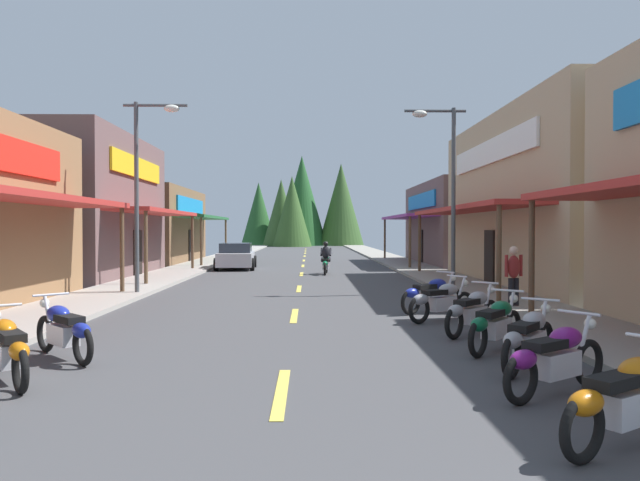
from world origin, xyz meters
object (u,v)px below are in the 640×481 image
object	(u,v)px
motorcycle_parked_right_3	(496,323)
motorcycle_parked_left_2	(8,348)
motorcycle_parked_right_2	(529,338)
motorcycle_parked_right_4	(472,311)
motorcycle_parked_right_5	(441,300)
pedestrian_browsing	(514,273)
motorcycle_parked_left_3	(64,329)
motorcycle_parked_right_6	(431,294)
motorcycle_parked_right_0	(626,398)
parked_car_curbside	(236,256)
streetlamp_left	(146,170)
streetlamp_right	(444,173)
motorcycle_parked_right_1	(555,358)
rider_cruising_lead	(326,261)

from	to	relation	value
motorcycle_parked_right_3	motorcycle_parked_left_2	size ratio (longest dim) A/B	0.97
motorcycle_parked_right_2	motorcycle_parked_right_4	xyz separation A→B (m)	(-0.03, 3.02, 0.00)
motorcycle_parked_right_2	motorcycle_parked_right_5	bearing A→B (deg)	42.06
motorcycle_parked_left_2	pedestrian_browsing	size ratio (longest dim) A/B	1.04
motorcycle_parked_right_4	motorcycle_parked_left_3	world-z (taller)	same
motorcycle_parked_right_6	pedestrian_browsing	size ratio (longest dim) A/B	1.08
motorcycle_parked_right_0	motorcycle_parked_left_3	size ratio (longest dim) A/B	1.16
motorcycle_parked_right_4	parked_car_curbside	distance (m)	21.42
streetlamp_left	motorcycle_parked_left_2	world-z (taller)	streetlamp_left
motorcycle_parked_right_6	parked_car_curbside	world-z (taller)	parked_car_curbside
streetlamp_right	pedestrian_browsing	xyz separation A→B (m)	(0.87, -4.23, -3.03)
motorcycle_parked_left_3	parked_car_curbside	size ratio (longest dim) A/B	0.37
motorcycle_parked_right_6	motorcycle_parked_right_2	bearing A→B (deg)	-122.53
motorcycle_parked_right_4	motorcycle_parked_right_1	bearing A→B (deg)	-138.44
motorcycle_parked_left_3	pedestrian_browsing	xyz separation A→B (m)	(9.39, 5.73, 0.49)
streetlamp_right	motorcycle_parked_right_6	xyz separation A→B (m)	(-1.39, -4.66, -3.52)
motorcycle_parked_right_4	motorcycle_parked_right_5	world-z (taller)	same
motorcycle_parked_right_4	motorcycle_parked_right_2	bearing A→B (deg)	-136.00
motorcycle_parked_right_1	motorcycle_parked_right_4	size ratio (longest dim) A/B	1.12
motorcycle_parked_left_2	motorcycle_parked_right_4	bearing A→B (deg)	-101.78
parked_car_curbside	streetlamp_right	bearing A→B (deg)	-148.66
motorcycle_parked_right_1	streetlamp_left	bearing A→B (deg)	90.72
motorcycle_parked_left_2	rider_cruising_lead	bearing A→B (deg)	-51.87
motorcycle_parked_right_5	rider_cruising_lead	world-z (taller)	rider_cruising_lead
motorcycle_parked_right_1	motorcycle_parked_right_3	xyz separation A→B (m)	(0.11, 2.79, 0.00)
motorcycle_parked_right_1	motorcycle_parked_left_3	xyz separation A→B (m)	(-7.17, 2.29, 0.00)
motorcycle_parked_right_1	motorcycle_parked_right_4	xyz separation A→B (m)	(0.15, 4.42, 0.00)
motorcycle_parked_right_4	streetlamp_left	bearing A→B (deg)	92.99
motorcycle_parked_right_3	rider_cruising_lead	bearing A→B (deg)	48.35
streetlamp_left	motorcycle_parked_right_2	xyz separation A→B (m)	(8.55, -10.30, -3.54)
streetlamp_left	motorcycle_parked_right_0	distance (m)	16.27
motorcycle_parked_right_3	streetlamp_left	bearing A→B (deg)	84.11
motorcycle_parked_right_2	parked_car_curbside	size ratio (longest dim) A/B	0.39
motorcycle_parked_right_3	pedestrian_browsing	size ratio (longest dim) A/B	1.00
motorcycle_parked_right_6	pedestrian_browsing	world-z (taller)	pedestrian_browsing
motorcycle_parked_right_1	rider_cruising_lead	bearing A→B (deg)	61.63
motorcycle_parked_right_2	motorcycle_parked_right_4	bearing A→B (deg)	39.54
motorcycle_parked_right_2	motorcycle_parked_right_6	xyz separation A→B (m)	(-0.21, 6.19, 0.00)
motorcycle_parked_left_3	rider_cruising_lead	size ratio (longest dim) A/B	0.75
motorcycle_parked_left_2	motorcycle_parked_left_3	xyz separation A→B (m)	(0.15, 1.53, 0.00)
motorcycle_parked_right_0	parked_car_curbside	distance (m)	27.33
streetlamp_right	motorcycle_parked_right_2	xyz separation A→B (m)	(-1.17, -10.85, -3.52)
streetlamp_right	rider_cruising_lead	xyz separation A→B (m)	(-3.71, 8.46, -3.35)
motorcycle_parked_right_3	motorcycle_parked_right_1	bearing A→B (deg)	-141.80
motorcycle_parked_right_3	motorcycle_parked_right_4	world-z (taller)	same
motorcycle_parked_right_0	motorcycle_parked_left_2	distance (m)	7.70
streetlamp_left	motorcycle_parked_right_1	world-z (taller)	streetlamp_left
motorcycle_parked_right_5	motorcycle_parked_left_2	xyz separation A→B (m)	(-7.24, -5.46, 0.00)
motorcycle_parked_right_1	motorcycle_parked_right_3	distance (m)	2.80
motorcycle_parked_right_4	motorcycle_parked_left_2	xyz separation A→B (m)	(-7.47, -3.66, 0.00)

